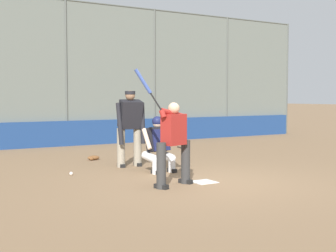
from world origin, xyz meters
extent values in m
plane|color=#846647|center=(0.00, 0.00, 0.00)|extent=(160.00, 160.00, 0.00)
cube|color=white|center=(0.00, 0.00, 0.01)|extent=(0.43, 0.43, 0.01)
cylinder|color=#515651|center=(-10.29, -7.97, 2.46)|extent=(0.08, 0.08, 4.92)
cylinder|color=#515651|center=(-6.86, -7.97, 2.46)|extent=(0.08, 0.08, 4.92)
cylinder|color=#515651|center=(-3.43, -7.97, 2.46)|extent=(0.08, 0.08, 4.92)
cylinder|color=#515651|center=(0.00, -7.97, 2.46)|extent=(0.08, 0.08, 4.92)
cube|color=slate|center=(0.00, -7.97, 2.46)|extent=(20.58, 0.01, 4.92)
cylinder|color=#515651|center=(0.00, -7.97, 4.89)|extent=(20.58, 0.06, 0.06)
cube|color=navy|center=(0.00, -7.87, 0.42)|extent=(20.17, 0.18, 0.85)
cube|color=slate|center=(0.48, -10.55, 0.06)|extent=(14.41, 3.05, 0.12)
cube|color=slate|center=(0.48, -9.45, 0.22)|extent=(14.41, 0.55, 0.44)
cube|color=#B7BABC|center=(0.48, -9.45, 0.48)|extent=(14.41, 0.24, 0.08)
cube|color=slate|center=(0.48, -10.00, 0.38)|extent=(14.41, 0.55, 0.76)
cube|color=#B7BABC|center=(0.48, -10.00, 0.80)|extent=(14.41, 0.24, 0.08)
cube|color=slate|center=(0.48, -10.55, 0.54)|extent=(14.41, 0.55, 1.08)
cube|color=#B7BABC|center=(0.48, -10.55, 1.12)|extent=(14.41, 0.24, 0.08)
cube|color=slate|center=(0.48, -11.10, 0.70)|extent=(14.41, 0.55, 1.40)
cube|color=#B7BABC|center=(0.48, -11.10, 1.44)|extent=(14.41, 0.24, 0.08)
cube|color=slate|center=(0.48, -11.65, 0.86)|extent=(14.41, 0.55, 1.72)
cube|color=#B7BABC|center=(0.48, -11.65, 1.76)|extent=(14.41, 0.24, 0.08)
cylinder|color=#333333|center=(0.37, -0.08, 0.42)|extent=(0.17, 0.17, 0.84)
cube|color=black|center=(0.37, -0.08, 0.04)|extent=(0.19, 0.30, 0.08)
cylinder|color=#333333|center=(1.04, 0.13, 0.42)|extent=(0.17, 0.17, 0.84)
cube|color=black|center=(1.04, 0.13, 0.04)|extent=(0.19, 0.30, 0.08)
cube|color=maroon|center=(0.70, 0.02, 1.06)|extent=(0.51, 0.39, 0.57)
sphere|color=tan|center=(0.70, 0.02, 1.45)|extent=(0.21, 0.21, 0.21)
cylinder|color=maroon|center=(0.72, 0.00, 1.35)|extent=(0.59, 0.22, 0.22)
cylinder|color=maroon|center=(0.98, 0.08, 1.35)|extent=(0.16, 0.17, 0.16)
sphere|color=black|center=(0.99, 0.06, 1.41)|extent=(0.04, 0.04, 0.04)
cylinder|color=black|center=(1.07, 0.00, 1.57)|extent=(0.19, 0.16, 0.33)
cylinder|color=#334789|center=(1.25, -0.15, 1.94)|extent=(0.30, 0.26, 0.47)
cylinder|color=silver|center=(-0.09, -1.34, 0.16)|extent=(0.16, 0.16, 0.32)
cylinder|color=silver|center=(-0.08, -1.55, 0.34)|extent=(0.22, 0.49, 0.25)
cube|color=black|center=(-0.09, -1.34, 0.04)|extent=(0.12, 0.27, 0.08)
cylinder|color=silver|center=(0.33, -1.31, 0.16)|extent=(0.16, 0.16, 0.32)
cylinder|color=silver|center=(0.34, -1.52, 0.34)|extent=(0.22, 0.49, 0.25)
cube|color=black|center=(0.33, -1.31, 0.04)|extent=(0.12, 0.27, 0.08)
cube|color=black|center=(0.14, -1.58, 0.72)|extent=(0.48, 0.40, 0.57)
cube|color=#191E47|center=(0.13, -1.42, 0.72)|extent=(0.42, 0.17, 0.47)
sphere|color=beige|center=(0.14, -1.58, 1.08)|extent=(0.21, 0.21, 0.21)
sphere|color=#191E47|center=(0.14, -1.58, 1.12)|extent=(0.24, 0.24, 0.24)
cylinder|color=black|center=(-0.05, -1.34, 0.90)|extent=(0.27, 0.56, 0.17)
ellipsoid|color=#56331E|center=(0.03, -1.08, 0.86)|extent=(0.31, 0.12, 0.24)
cylinder|color=beige|center=(0.41, -1.56, 0.75)|extent=(0.12, 0.33, 0.46)
cylinder|color=gray|center=(0.11, -2.57, 0.46)|extent=(0.19, 0.19, 0.92)
cube|color=black|center=(0.11, -2.57, 0.04)|extent=(0.13, 0.29, 0.08)
cylinder|color=gray|center=(0.53, -2.61, 0.46)|extent=(0.19, 0.19, 0.92)
cube|color=black|center=(0.53, -2.61, 0.04)|extent=(0.13, 0.29, 0.08)
cube|color=black|center=(0.33, -2.53, 1.25)|extent=(0.53, 0.47, 0.70)
sphere|color=#936B4C|center=(0.33, -2.53, 1.69)|extent=(0.23, 0.23, 0.23)
cylinder|color=black|center=(0.33, -2.53, 1.76)|extent=(0.24, 0.24, 0.08)
cylinder|color=black|center=(0.04, -2.44, 1.04)|extent=(0.17, 0.26, 0.98)
cylinder|color=black|center=(0.62, -2.48, 1.04)|extent=(0.14, 0.25, 0.98)
sphere|color=black|center=(-2.86, -5.46, 0.03)|extent=(0.04, 0.04, 0.04)
cylinder|color=black|center=(-2.83, -5.28, 0.03)|extent=(0.09, 0.36, 0.03)
cylinder|color=maroon|center=(-2.76, -4.86, 0.03)|extent=(0.15, 0.50, 0.07)
ellipsoid|color=brown|center=(0.61, -4.13, 0.06)|extent=(0.32, 0.21, 0.12)
ellipsoid|color=brown|center=(0.70, -4.03, 0.05)|extent=(0.12, 0.09, 0.09)
sphere|color=white|center=(1.94, -2.11, 0.04)|extent=(0.07, 0.07, 0.07)
cylinder|color=black|center=(-3.40, -6.97, 0.17)|extent=(0.85, 0.34, 0.34)
sphere|color=black|center=(-3.82, -6.97, 0.17)|extent=(0.33, 0.33, 0.33)
sphere|color=black|center=(-2.98, -6.97, 0.17)|extent=(0.33, 0.33, 0.33)
camera|label=1|loc=(5.26, 7.34, 1.66)|focal=50.00mm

